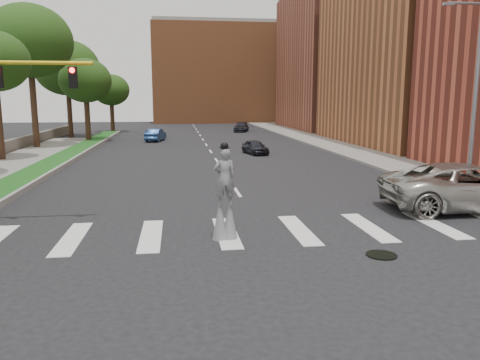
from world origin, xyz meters
TOP-DOWN VIEW (x-y plane):
  - ground_plane at (0.00, 0.00)m, footprint 160.00×160.00m
  - grass_median at (-11.50, 20.00)m, footprint 2.00×60.00m
  - median_curb at (-10.45, 20.00)m, footprint 0.20×60.00m
  - sidewalk_right at (12.50, 25.00)m, footprint 5.00×90.00m
  - manhole at (3.00, -2.00)m, footprint 0.90×0.90m
  - building_mid at (22.00, 30.00)m, footprint 16.00×22.00m
  - building_far at (22.00, 54.00)m, footprint 16.00×22.00m
  - building_backdrop at (6.00, 78.00)m, footprint 26.00×14.00m
  - streetlight at (10.90, 6.00)m, footprint 2.05×0.20m
  - stilt_performer at (-1.41, 0.29)m, footprint 0.84×0.55m
  - suv_crossing at (9.00, 3.00)m, footprint 7.17×3.63m
  - car_near at (3.52, 23.57)m, footprint 2.08×3.67m
  - car_mid at (-5.16, 36.71)m, footprint 2.26×4.26m
  - car_far at (6.00, 49.78)m, footprint 2.81×4.65m
  - tree_4 at (-15.70, 30.54)m, footprint 7.59×7.59m
  - tree_5 at (-15.28, 42.97)m, footprint 7.45×7.45m
  - tree_6 at (-12.18, 36.79)m, footprint 5.36×5.36m
  - tree_7 at (-11.54, 51.42)m, footprint 4.92×4.92m

SIDE VIEW (x-z plane):
  - ground_plane at x=0.00m, z-range 0.00..0.00m
  - manhole at x=3.00m, z-range 0.00..0.04m
  - sidewalk_right at x=12.50m, z-range 0.00..0.18m
  - grass_median at x=-11.50m, z-range 0.00..0.25m
  - median_curb at x=-10.45m, z-range 0.00..0.28m
  - car_near at x=3.52m, z-range 0.00..1.18m
  - car_far at x=6.00m, z-range 0.00..1.26m
  - car_mid at x=-5.16m, z-range 0.00..1.34m
  - suv_crossing at x=9.00m, z-range 0.00..1.94m
  - stilt_performer at x=-1.41m, z-range -0.27..2.93m
  - streetlight at x=10.90m, z-range 0.40..9.40m
  - tree_7 at x=-11.54m, z-range 1.74..9.51m
  - tree_6 at x=-12.18m, z-range 2.01..10.68m
  - tree_5 at x=-15.28m, z-range 2.41..13.61m
  - building_backdrop at x=6.00m, z-range 0.00..18.00m
  - tree_4 at x=-15.70m, z-range 3.14..15.95m
  - building_far at x=22.00m, z-range 0.00..20.00m
  - building_mid at x=22.00m, z-range 0.00..24.00m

